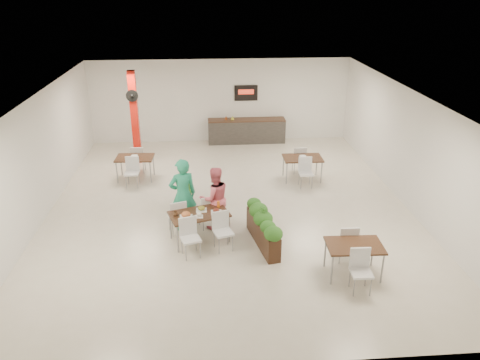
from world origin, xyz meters
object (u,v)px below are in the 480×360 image
planter_left (185,197)px  planter_right (263,226)px  diner_woman (215,198)px  side_table_b (302,161)px  side_table_a (135,161)px  red_column (135,117)px  service_counter (246,130)px  main_table (199,218)px  side_table_c (354,250)px  diner_man (183,195)px

planter_left → planter_right: (1.93, -1.79, 0.01)m
diner_woman → side_table_b: 4.13m
side_table_a → red_column: bearing=96.9°
service_counter → planter_left: size_ratio=1.76×
main_table → diner_woman: 0.80m
side_table_a → main_table: bearing=-60.7°
red_column → side_table_c: size_ratio=1.96×
red_column → side_table_a: bearing=-85.7°
service_counter → side_table_a: bearing=-138.5°
main_table → diner_man: diner_man is taller
diner_woman → planter_right: bearing=122.6°
red_column → planter_right: (3.69, -5.91, -1.15)m
service_counter → planter_right: 7.78m
red_column → service_counter: red_column is taller
planter_left → planter_right: 2.63m
red_column → side_table_c: 9.21m
diner_man → side_table_c: bearing=130.0°
main_table → side_table_a: same height
diner_man → diner_woman: size_ratio=1.15×
main_table → side_table_c: same height
service_counter → side_table_a: (-3.88, -3.43, 0.14)m
side_table_a → diner_woman: bearing=-51.6°
diner_man → planter_left: bearing=-107.1°
red_column → diner_man: red_column is taller
diner_man → side_table_b: (3.67, 2.96, -0.32)m
main_table → service_counter: bearing=76.2°
diner_man → planter_right: 2.19m
diner_man → side_table_c: (3.71, -2.37, -0.33)m
side_table_a → side_table_c: 7.87m
diner_man → side_table_a: size_ratio=1.17×
diner_man → diner_woman: (0.80, 0.00, -0.12)m
red_column → diner_man: bearing=-70.4°
diner_man → service_counter: bearing=-125.5°
side_table_a → service_counter: bearing=44.1°
planter_left → diner_woman: bearing=-46.4°
red_column → service_counter: (4.00, 1.86, -1.15)m
planter_left → side_table_c: size_ratio=1.04×
red_column → side_table_a: red_column is taller
red_column → planter_right: bearing=-58.0°
service_counter → side_table_c: service_counter is taller
planter_left → side_table_a: size_ratio=1.04×
service_counter → main_table: (-1.84, -7.49, 0.14)m
main_table → side_table_b: (3.27, 3.62, -0.00)m
main_table → planter_left: bearing=104.8°
diner_woman → side_table_b: size_ratio=1.02×
service_counter → planter_right: bearing=-92.3°
planter_left → service_counter: bearing=69.5°
planter_right → side_table_b: size_ratio=1.16×
main_table → diner_man: (-0.39, 0.66, 0.32)m
red_column → diner_man: size_ratio=1.67×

